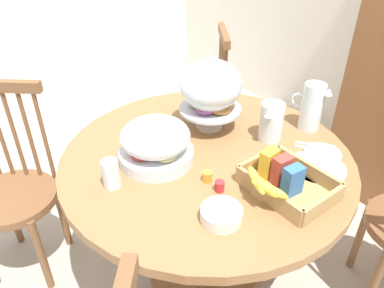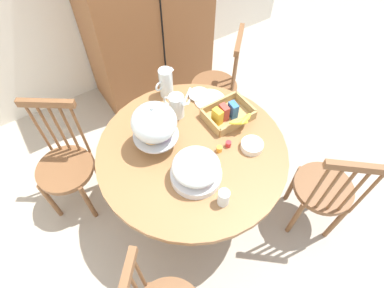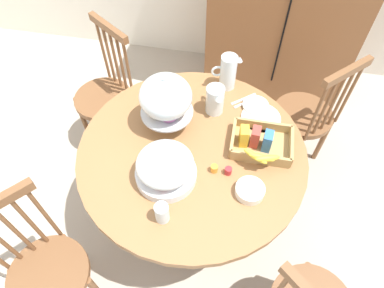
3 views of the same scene
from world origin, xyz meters
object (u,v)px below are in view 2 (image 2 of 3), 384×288
object	(u,v)px
orange_juice_pitcher	(166,84)
fruit_platter_covered	(196,169)
windsor_chair_facing_door	(217,87)
dining_table	(192,167)
milk_pitcher	(176,107)
china_plate_large	(210,100)
cereal_bowl	(252,146)
windsor_chair_by_cabinet	(324,191)
cereal_basket	(229,115)
china_plate_small	(199,94)
drinking_glass	(224,198)
pastry_stand_with_dome	(154,124)
windsor_chair_far_side	(66,166)

from	to	relation	value
orange_juice_pitcher	fruit_platter_covered	bearing A→B (deg)	-106.81
windsor_chair_facing_door	dining_table	bearing A→B (deg)	-137.14
milk_pitcher	china_plate_large	distance (m)	0.28
windsor_chair_facing_door	fruit_platter_covered	xyz separation A→B (m)	(-0.75, -0.80, 0.37)
cereal_bowl	windsor_chair_facing_door	bearing A→B (deg)	67.05
fruit_platter_covered	milk_pitcher	distance (m)	0.51
windsor_chair_by_cabinet	cereal_basket	size ratio (longest dim) A/B	3.09
fruit_platter_covered	orange_juice_pitcher	bearing A→B (deg)	73.19
china_plate_small	drinking_glass	bearing A→B (deg)	-115.08
pastry_stand_with_dome	milk_pitcher	size ratio (longest dim) A/B	1.96
fruit_platter_covered	cereal_basket	size ratio (longest dim) A/B	0.95
orange_juice_pitcher	drinking_glass	size ratio (longest dim) A/B	1.98
cereal_basket	china_plate_large	world-z (taller)	cereal_basket
pastry_stand_with_dome	cereal_bowl	world-z (taller)	pastry_stand_with_dome
china_plate_large	pastry_stand_with_dome	bearing A→B (deg)	-165.27
dining_table	cereal_basket	distance (m)	0.43
cereal_basket	orange_juice_pitcher	bearing A→B (deg)	117.29
milk_pitcher	china_plate_large	bearing A→B (deg)	-3.06
orange_juice_pitcher	china_plate_small	world-z (taller)	orange_juice_pitcher
windsor_chair_facing_door	china_plate_large	xyz separation A→B (m)	(-0.32, -0.33, 0.29)
windsor_chair_far_side	cereal_bowl	distance (m)	1.31
orange_juice_pitcher	windsor_chair_facing_door	bearing A→B (deg)	10.97
dining_table	milk_pitcher	world-z (taller)	milk_pitcher
cereal_bowl	china_plate_large	bearing A→B (deg)	87.55
dining_table	windsor_chair_facing_door	xyz separation A→B (m)	(0.66, 0.61, -0.07)
china_plate_small	windsor_chair_far_side	bearing A→B (deg)	170.26
fruit_platter_covered	china_plate_large	bearing A→B (deg)	47.38
dining_table	fruit_platter_covered	bearing A→B (deg)	-116.76
windsor_chair_far_side	pastry_stand_with_dome	xyz separation A→B (m)	(0.56, -0.39, 0.48)
windsor_chair_facing_door	drinking_glass	distance (m)	1.29
cereal_basket	drinking_glass	xyz separation A→B (m)	(-0.40, -0.48, 0.01)
milk_pitcher	drinking_glass	world-z (taller)	milk_pitcher
windsor_chair_far_side	cereal_basket	distance (m)	1.21
windsor_chair_facing_door	pastry_stand_with_dome	distance (m)	1.06
windsor_chair_facing_door	milk_pitcher	size ratio (longest dim) A/B	5.56
cereal_basket	drinking_glass	world-z (taller)	cereal_basket
orange_juice_pitcher	milk_pitcher	size ratio (longest dim) A/B	1.24
fruit_platter_covered	cereal_bowl	world-z (taller)	fruit_platter_covered
pastry_stand_with_dome	china_plate_small	xyz separation A→B (m)	(0.46, 0.21, -0.18)
windsor_chair_facing_door	fruit_platter_covered	world-z (taller)	windsor_chair_facing_door
windsor_chair_far_side	windsor_chair_by_cabinet	bearing A→B (deg)	-39.52
cereal_bowl	drinking_glass	distance (m)	0.43
china_plate_small	pastry_stand_with_dome	bearing A→B (deg)	-155.28
dining_table	windsor_chair_far_side	size ratio (longest dim) A/B	1.23
pastry_stand_with_dome	windsor_chair_facing_door	bearing A→B (deg)	29.23
windsor_chair_facing_door	milk_pitcher	xyz separation A→B (m)	(-0.59, -0.32, 0.37)
china_plate_large	windsor_chair_far_side	bearing A→B (deg)	166.35
windsor_chair_far_side	pastry_stand_with_dome	bearing A→B (deg)	-34.95
windsor_chair_far_side	china_plate_small	distance (m)	1.08
dining_table	orange_juice_pitcher	bearing A→B (deg)	77.14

